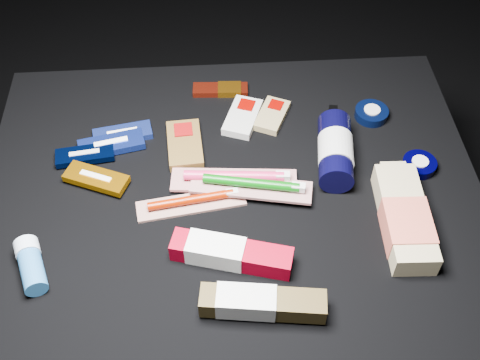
{
  "coord_description": "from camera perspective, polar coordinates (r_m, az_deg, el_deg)",
  "views": [
    {
      "loc": [
        -0.03,
        -0.74,
        1.31
      ],
      "look_at": [
        0.01,
        0.01,
        0.42
      ],
      "focal_mm": 45.0,
      "sensor_mm": 36.0,
      "label": 1
    }
  ],
  "objects": [
    {
      "name": "cloth_table",
      "position": [
        1.34,
        -0.62,
        -6.47
      ],
      "size": [
        0.98,
        0.78,
        0.4
      ],
      "primitive_type": "cube",
      "color": "black",
      "rests_on": "ground"
    },
    {
      "name": "cream_tin_upper",
      "position": [
        1.34,
        12.36,
        6.2
      ],
      "size": [
        0.07,
        0.07,
        0.02
      ],
      "rotation": [
        0.0,
        0.0,
        0.18
      ],
      "color": "black",
      "rests_on": "cloth_table"
    },
    {
      "name": "toothbrush_pack_0",
      "position": [
        1.15,
        -4.52,
        -2.06
      ],
      "size": [
        0.21,
        0.08,
        0.02
      ],
      "rotation": [
        0.0,
        0.0,
        0.14
      ],
      "color": "#B3ACA7",
      "rests_on": "cloth_table"
    },
    {
      "name": "luna_bar_1",
      "position": [
        1.27,
        -12.09,
        3.32
      ],
      "size": [
        0.14,
        0.08,
        0.02
      ],
      "rotation": [
        0.0,
        0.0,
        0.22
      ],
      "color": "navy",
      "rests_on": "cloth_table"
    },
    {
      "name": "deodorant_stick",
      "position": [
        1.11,
        -19.21,
        -7.59
      ],
      "size": [
        0.07,
        0.11,
        0.04
      ],
      "rotation": [
        0.0,
        0.0,
        0.34
      ],
      "color": "#2867A4",
      "rests_on": "cloth_table"
    },
    {
      "name": "luna_bar_3",
      "position": [
        1.21,
        -13.47,
        0.14
      ],
      "size": [
        0.13,
        0.09,
        0.02
      ],
      "rotation": [
        0.0,
        0.0,
        -0.41
      ],
      "color": "#B86F06",
      "rests_on": "cloth_table"
    },
    {
      "name": "toothbrush_pack_2",
      "position": [
        1.15,
        1.22,
        -0.53
      ],
      "size": [
        0.24,
        0.1,
        0.03
      ],
      "rotation": [
        0.0,
        0.0,
        -0.2
      ],
      "color": "beige",
      "rests_on": "cloth_table"
    },
    {
      "name": "luna_bar_0",
      "position": [
        1.29,
        -11.06,
        4.31
      ],
      "size": [
        0.13,
        0.07,
        0.02
      ],
      "rotation": [
        0.0,
        0.0,
        0.18
      ],
      "color": "#243DA9",
      "rests_on": "cloth_table"
    },
    {
      "name": "clif_bar_2",
      "position": [
        1.31,
        3.1,
        6.25
      ],
      "size": [
        0.09,
        0.11,
        0.02
      ],
      "rotation": [
        0.0,
        0.0,
        -0.43
      ],
      "color": "#8F7D51",
      "rests_on": "cloth_table"
    },
    {
      "name": "toothbrush_pack_1",
      "position": [
        1.17,
        -0.41,
        0.15
      ],
      "size": [
        0.25,
        0.08,
        0.03
      ],
      "rotation": [
        0.0,
        0.0,
        -0.08
      ],
      "color": "beige",
      "rests_on": "cloth_table"
    },
    {
      "name": "clif_bar_1",
      "position": [
        1.31,
        0.3,
        6.12
      ],
      "size": [
        0.1,
        0.13,
        0.02
      ],
      "rotation": [
        0.0,
        0.0,
        -0.35
      ],
      "color": "beige",
      "rests_on": "cloth_table"
    },
    {
      "name": "luna_bar_2",
      "position": [
        1.26,
        -14.49,
        2.32
      ],
      "size": [
        0.12,
        0.06,
        0.02
      ],
      "rotation": [
        0.0,
        0.0,
        0.13
      ],
      "color": "black",
      "rests_on": "cloth_table"
    },
    {
      "name": "bodywash_bottle",
      "position": [
        1.14,
        15.34,
        -3.6
      ],
      "size": [
        0.09,
        0.24,
        0.05
      ],
      "rotation": [
        0.0,
        0.0,
        -0.04
      ],
      "color": "tan",
      "rests_on": "cloth_table"
    },
    {
      "name": "clif_bar_0",
      "position": [
        1.25,
        -5.28,
        3.52
      ],
      "size": [
        0.08,
        0.13,
        0.02
      ],
      "rotation": [
        0.0,
        0.0,
        0.07
      ],
      "color": "brown",
      "rests_on": "cloth_table"
    },
    {
      "name": "toothpaste_carton_green",
      "position": [
        1.01,
        1.62,
        -11.55
      ],
      "size": [
        0.21,
        0.07,
        0.04
      ],
      "rotation": [
        0.0,
        0.0,
        -0.13
      ],
      "color": "#3B2F13",
      "rests_on": "cloth_table"
    },
    {
      "name": "toothpaste_carton_red",
      "position": [
        1.07,
        -1.34,
        -6.91
      ],
      "size": [
        0.22,
        0.1,
        0.04
      ],
      "rotation": [
        0.0,
        0.0,
        -0.27
      ],
      "color": "maroon",
      "rests_on": "cloth_table"
    },
    {
      "name": "power_bar",
      "position": [
        1.37,
        -1.58,
        8.56
      ],
      "size": [
        0.13,
        0.04,
        0.02
      ],
      "rotation": [
        0.0,
        0.0,
        -0.05
      ],
      "color": "maroon",
      "rests_on": "cloth_table"
    },
    {
      "name": "ground",
      "position": [
        1.51,
        -0.55,
        -10.71
      ],
      "size": [
        3.0,
        3.0,
        0.0
      ],
      "primitive_type": "plane",
      "color": "black",
      "rests_on": "ground"
    },
    {
      "name": "cream_tin_lower",
      "position": [
        1.26,
        16.63,
        1.41
      ],
      "size": [
        0.07,
        0.07,
        0.02
      ],
      "rotation": [
        0.0,
        0.0,
        -0.35
      ],
      "color": "black",
      "rests_on": "cloth_table"
    },
    {
      "name": "lotion_bottle",
      "position": [
        1.22,
        9.03,
        2.81
      ],
      "size": [
        0.09,
        0.22,
        0.07
      ],
      "rotation": [
        0.0,
        0.0,
        -0.14
      ],
      "color": "black",
      "rests_on": "cloth_table"
    }
  ]
}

